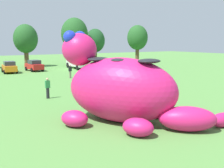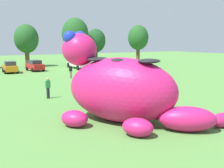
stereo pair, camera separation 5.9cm
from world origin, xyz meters
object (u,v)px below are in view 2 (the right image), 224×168
at_px(car_red, 35,65).
at_px(spectator_far_side, 133,75).
at_px(box_truck, 79,59).
at_px(spectator_wandering, 71,71).
at_px(giant_inflatable_creature, 121,89).
at_px(car_orange, 10,67).
at_px(spectator_by_cars, 48,88).

bearing_deg(car_red, spectator_far_side, -71.05).
distance_m(car_red, spectator_far_side, 18.86).
xyz_separation_m(box_truck, spectator_wandering, (-5.92, -10.43, -0.75)).
distance_m(giant_inflatable_creature, spectator_wandering, 19.74).
bearing_deg(spectator_wandering, spectator_far_side, -57.03).
xyz_separation_m(giant_inflatable_creature, spectator_wandering, (4.89, 19.10, -1.09)).
bearing_deg(giant_inflatable_creature, box_truck, 69.88).
xyz_separation_m(box_truck, spectator_far_side, (-1.31, -17.53, -0.75)).
bearing_deg(giant_inflatable_creature, car_orange, 90.98).
xyz_separation_m(spectator_by_cars, spectator_wandering, (6.47, 10.55, 0.00)).
height_order(car_orange, spectator_by_cars, car_orange).
distance_m(car_red, box_truck, 7.48).
bearing_deg(spectator_far_side, car_red, 108.95).
distance_m(car_red, spectator_wandering, 10.84).
distance_m(car_orange, box_truck, 11.34).
bearing_deg(car_red, car_orange, -169.98).
bearing_deg(car_red, spectator_by_cars, -103.11).
bearing_deg(box_truck, spectator_by_cars, -120.57).
height_order(spectator_by_cars, spectator_wandering, same).
distance_m(car_orange, spectator_far_side, 19.85).
bearing_deg(car_red, giant_inflatable_creature, -96.46).
relative_size(box_truck, spectator_by_cars, 3.81).
xyz_separation_m(car_orange, box_truck, (11.31, 0.38, 0.74)).
xyz_separation_m(giant_inflatable_creature, car_red, (3.38, 29.83, -1.08)).
height_order(giant_inflatable_creature, spectator_by_cars, giant_inflatable_creature).
height_order(box_truck, spectator_by_cars, box_truck).
bearing_deg(car_orange, box_truck, 1.93).
bearing_deg(box_truck, car_orange, -178.07).
relative_size(car_orange, spectator_by_cars, 2.46).
bearing_deg(giant_inflatable_creature, car_red, 83.54).
relative_size(box_truck, spectator_wandering, 3.81).
bearing_deg(car_orange, car_red, 10.02).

